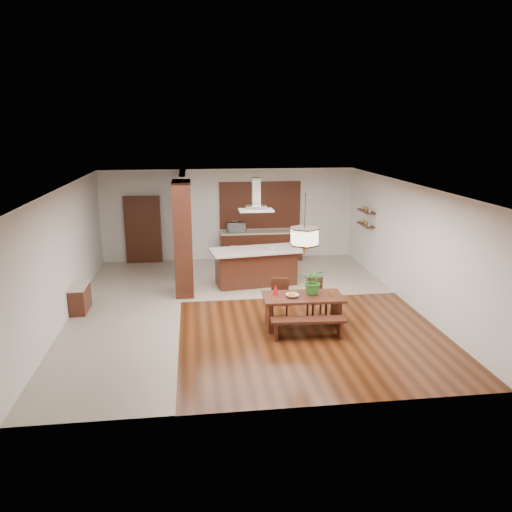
{
  "coord_description": "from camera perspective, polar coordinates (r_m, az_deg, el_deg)",
  "views": [
    {
      "loc": [
        -1.14,
        -11.21,
        4.22
      ],
      "look_at": [
        0.3,
        0.0,
        1.25
      ],
      "focal_mm": 35.0,
      "sensor_mm": 36.0,
      "label": 1
    }
  ],
  "objects": [
    {
      "name": "gold_ornament",
      "position": [
        10.69,
        8.57,
        -4.33
      ],
      "size": [
        0.1,
        0.1,
        0.11
      ],
      "primitive_type": "cylinder",
      "rotation": [
        0.0,
        0.0,
        -0.38
      ],
      "color": "gold",
      "rests_on": "dining_table"
    },
    {
      "name": "partition_stub",
      "position": [
        14.77,
        -8.22,
        3.77
      ],
      "size": [
        0.18,
        2.4,
        2.9
      ],
      "primitive_type": "cube",
      "color": "silver",
      "rests_on": "ground"
    },
    {
      "name": "range_hood",
      "position": [
        13.12,
        0.0,
        7.03
      ],
      "size": [
        0.9,
        0.55,
        0.87
      ],
      "primitive_type": null,
      "color": "silver",
      "rests_on": "room_shell"
    },
    {
      "name": "partition_pier",
      "position": [
        12.72,
        -8.32,
        1.99
      ],
      "size": [
        0.45,
        1.0,
        2.9
      ],
      "primitive_type": "cube",
      "color": "black",
      "rests_on": "ground"
    },
    {
      "name": "dining_chair_left",
      "position": [
        11.19,
        2.73,
        -4.99
      ],
      "size": [
        0.46,
        0.46,
        0.9
      ],
      "primitive_type": null,
      "rotation": [
        0.0,
        0.0,
        -0.19
      ],
      "color": "black",
      "rests_on": "ground"
    },
    {
      "name": "soffit_band",
      "position": [
        11.35,
        -1.52,
        7.96
      ],
      "size": [
        8.0,
        9.0,
        0.02
      ],
      "primitive_type": "cube",
      "color": "#3E1F0F",
      "rests_on": "room_shell"
    },
    {
      "name": "foliage_plant",
      "position": [
        10.72,
        6.62,
        -2.88
      ],
      "size": [
        0.66,
        0.62,
        0.58
      ],
      "primitive_type": "imported",
      "rotation": [
        0.0,
        0.0,
        -0.4
      ],
      "color": "#2F6F25",
      "rests_on": "dining_table"
    },
    {
      "name": "island_cup",
      "position": [
        13.3,
        1.87,
        0.91
      ],
      "size": [
        0.14,
        0.14,
        0.09
      ],
      "primitive_type": "imported",
      "rotation": [
        0.0,
        0.0,
        0.4
      ],
      "color": "silver",
      "rests_on": "kitchen_island"
    },
    {
      "name": "kitchen_island",
      "position": [
        13.51,
        0.0,
        -1.2
      ],
      "size": [
        2.55,
        1.38,
        1.0
      ],
      "rotation": [
        0.0,
        0.0,
        0.14
      ],
      "color": "black",
      "rests_on": "ground"
    },
    {
      "name": "hallway_console",
      "position": [
        12.35,
        -19.46,
        -4.58
      ],
      "size": [
        0.37,
        0.88,
        0.63
      ],
      "primitive_type": "cube",
      "color": "black",
      "rests_on": "ground"
    },
    {
      "name": "napkin_cone",
      "position": [
        10.7,
        2.26,
        -3.85
      ],
      "size": [
        0.18,
        0.18,
        0.22
      ],
      "primitive_type": "cone",
      "rotation": [
        0.0,
        0.0,
        -0.34
      ],
      "color": "#B30C0F",
      "rests_on": "dining_table"
    },
    {
      "name": "shelf_lower",
      "position": [
        14.96,
        12.41,
        3.51
      ],
      "size": [
        0.26,
        0.9,
        0.04
      ],
      "primitive_type": "cube",
      "color": "black",
      "rests_on": "room_shell"
    },
    {
      "name": "hallway_doorway",
      "position": [
        16.0,
        -12.78,
        2.93
      ],
      "size": [
        1.1,
        0.2,
        2.1
      ],
      "primitive_type": "cube",
      "color": "black",
      "rests_on": "ground"
    },
    {
      "name": "microwave",
      "position": [
        15.77,
        -2.32,
        3.3
      ],
      "size": [
        0.61,
        0.49,
        0.3
      ],
      "primitive_type": "imported",
      "rotation": [
        0.0,
        0.0,
        0.27
      ],
      "color": "silver",
      "rests_on": "rear_counter"
    },
    {
      "name": "tile_kitchen",
      "position": [
        14.54,
        2.46,
        -2.14
      ],
      "size": [
        5.5,
        4.0,
        0.01
      ],
      "primitive_type": "cube",
      "color": "#B1A393",
      "rests_on": "ground"
    },
    {
      "name": "dining_table",
      "position": [
        10.75,
        5.37,
        -5.48
      ],
      "size": [
        1.72,
        0.9,
        0.71
      ],
      "rotation": [
        0.0,
        0.0,
        -0.03
      ],
      "color": "black",
      "rests_on": "ground"
    },
    {
      "name": "dining_bench",
      "position": [
        10.31,
        5.96,
        -8.24
      ],
      "size": [
        1.53,
        0.42,
        0.43
      ],
      "primitive_type": null,
      "rotation": [
        0.0,
        0.0,
        -0.06
      ],
      "color": "black",
      "rests_on": "ground"
    },
    {
      "name": "shelf_upper",
      "position": [
        14.89,
        12.5,
        5.02
      ],
      "size": [
        0.26,
        0.9,
        0.04
      ],
      "primitive_type": "cube",
      "color": "black",
      "rests_on": "room_shell"
    },
    {
      "name": "tile_hallway",
      "position": [
        12.08,
        -14.58,
        -6.19
      ],
      "size": [
        2.5,
        9.0,
        0.01
      ],
      "primitive_type": "cube",
      "color": "#B1A393",
      "rests_on": "ground"
    },
    {
      "name": "kitchen_window",
      "position": [
        16.01,
        0.45,
        5.85
      ],
      "size": [
        2.6,
        0.08,
        1.5
      ],
      "primitive_type": "cube",
      "color": "#A67532",
      "rests_on": "room_shell"
    },
    {
      "name": "dining_chair_right",
      "position": [
        11.34,
        6.98,
        -4.84
      ],
      "size": [
        0.44,
        0.44,
        0.89
      ],
      "primitive_type": null,
      "rotation": [
        0.0,
        0.0,
        0.14
      ],
      "color": "black",
      "rests_on": "ground"
    },
    {
      "name": "pendant_lantern",
      "position": [
        10.29,
        5.59,
        3.58
      ],
      "size": [
        0.64,
        0.64,
        1.31
      ],
      "primitive_type": null,
      "color": "beige",
      "rests_on": "room_shell"
    },
    {
      "name": "rear_counter",
      "position": [
        16.0,
        0.57,
        1.19
      ],
      "size": [
        2.6,
        0.62,
        0.95
      ],
      "color": "black",
      "rests_on": "ground"
    },
    {
      "name": "fruit_bowl",
      "position": [
        10.57,
        4.18,
        -4.54
      ],
      "size": [
        0.31,
        0.31,
        0.06
      ],
      "primitive_type": "imported",
      "rotation": [
        0.0,
        0.0,
        0.22
      ],
      "color": "#BAAFA3",
      "rests_on": "dining_table"
    },
    {
      "name": "room_shell",
      "position": [
        11.47,
        -1.49,
        3.88
      ],
      "size": [
        9.0,
        9.04,
        2.92
      ],
      "color": "#37190A",
      "rests_on": "ground"
    }
  ]
}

